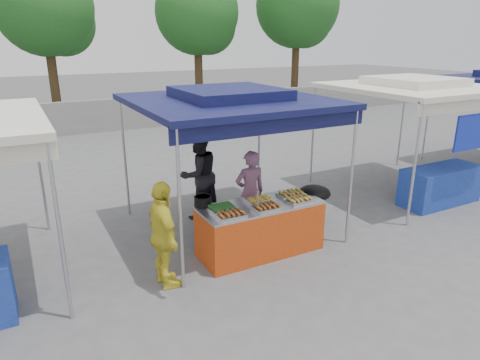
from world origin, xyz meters
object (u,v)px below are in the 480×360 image
vendor_table (260,228)px  helper_man (199,175)px  vendor_woman (250,193)px  wok_burner (314,206)px  customer_person (164,236)px  cooking_pot (203,201)px

vendor_table → helper_man: helper_man is taller
vendor_table → vendor_woman: (0.22, 0.73, 0.34)m
wok_burner → customer_person: bearing=178.8°
vendor_table → wok_burner: wok_burner is taller
customer_person → vendor_table: bearing=-83.2°
helper_man → wok_burner: bearing=116.4°
cooking_pot → helper_man: size_ratio=0.16×
helper_man → vendor_woman: bearing=101.3°
cooking_pot → vendor_woman: 1.14m
helper_man → customer_person: 2.51m
wok_burner → helper_man: 2.28m
customer_person → wok_burner: bearing=-84.4°
cooking_pot → customer_person: 1.05m
customer_person → vendor_woman: bearing=-64.3°
vendor_table → cooking_pot: size_ratio=7.29×
vendor_woman → helper_man: size_ratio=0.88×
vendor_table → customer_person: (-1.70, -0.23, 0.36)m
cooking_pot → vendor_woman: (1.06, 0.37, -0.16)m
wok_burner → vendor_woman: (-0.93, 0.63, 0.21)m
customer_person → cooking_pot: bearing=-56.0°
cooking_pot → wok_burner: 2.05m
cooking_pot → wok_burner: cooking_pot is taller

